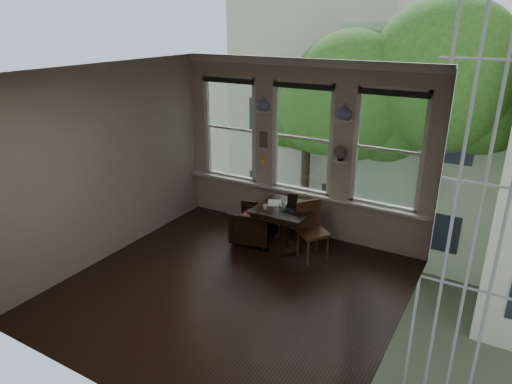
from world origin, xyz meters
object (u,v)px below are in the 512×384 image
Objects in this scene: laptop at (291,212)px; mug at (265,207)px; side_chair_right at (313,232)px; table at (284,228)px; armchair_left at (253,225)px.

mug reaches higher than laptop.
side_chair_right is 0.85m from mug.
table is 1.30× the size of armchair_left.
armchair_left is 0.75× the size of side_chair_right.
table is 0.58m from armchair_left.
side_chair_right reaches higher than mug.
laptop is (0.18, -0.15, 0.39)m from table.
side_chair_right is (1.11, -0.04, 0.15)m from armchair_left.
armchair_left is 2.31× the size of laptop.
armchair_left is at bearing -163.27° from laptop.
side_chair_right reaches higher than armchair_left.
side_chair_right is 0.48m from laptop.
table is at bearing 121.94° from side_chair_right.
side_chair_right is 3.08× the size of laptop.
side_chair_right is (0.54, -0.06, 0.09)m from table.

